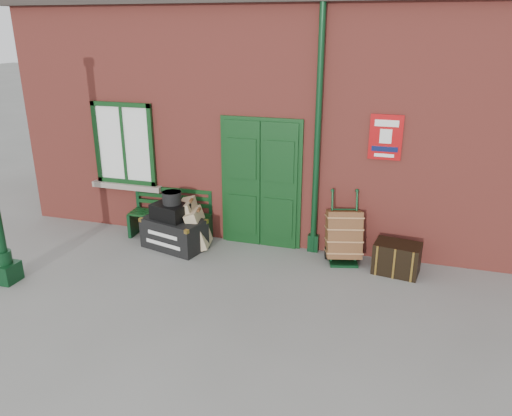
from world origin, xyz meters
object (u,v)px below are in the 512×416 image
at_px(dark_trunk, 397,258).
at_px(houdini_trunk, 174,233).
at_px(porter_trolley, 344,235).
at_px(bench, 171,213).

bearing_deg(dark_trunk, houdini_trunk, -169.26).
distance_m(houdini_trunk, porter_trolley, 2.91).
height_order(houdini_trunk, dark_trunk, houdini_trunk).
height_order(houdini_trunk, porter_trolley, porter_trolley).
relative_size(bench, porter_trolley, 1.31).
relative_size(bench, houdini_trunk, 1.41).
bearing_deg(porter_trolley, dark_trunk, -28.45).
height_order(bench, houdini_trunk, bench).
bearing_deg(bench, porter_trolley, -4.83).
xyz_separation_m(houdini_trunk, dark_trunk, (3.75, 0.15, -0.02)).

